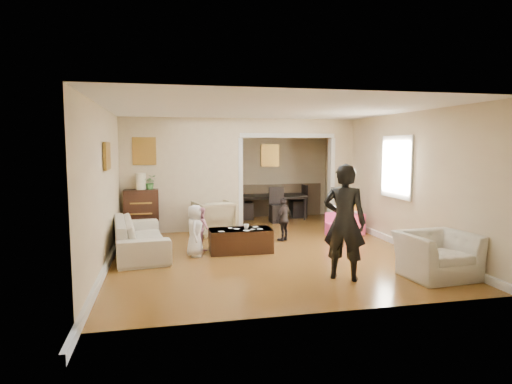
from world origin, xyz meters
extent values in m
plane|color=#976027|center=(0.00, 0.00, 0.00)|extent=(7.00, 7.00, 0.00)
cube|color=beige|center=(-1.38, 1.80, 1.30)|extent=(2.75, 0.18, 2.60)
cube|color=beige|center=(2.48, 1.80, 1.30)|extent=(0.55, 0.18, 2.60)
cube|color=beige|center=(1.10, 1.80, 2.42)|extent=(2.22, 0.18, 0.35)
cube|color=white|center=(2.73, -0.40, 1.55)|extent=(0.03, 0.95, 1.10)
cube|color=brown|center=(-2.20, 1.70, 1.85)|extent=(0.45, 0.03, 0.55)
cube|color=brown|center=(-2.71, -0.60, 1.80)|extent=(0.03, 0.55, 0.40)
cube|color=brown|center=(1.10, 3.44, 1.70)|extent=(0.45, 0.03, 0.55)
imported|color=beige|center=(-2.25, -0.11, 0.32)|extent=(1.11, 2.30, 0.65)
imported|color=#C8BC8B|center=(-0.72, 1.30, 0.38)|extent=(0.98, 1.00, 0.76)
imported|color=beige|center=(2.19, -2.53, 0.33)|extent=(1.10, 0.98, 0.67)
cube|color=black|center=(-2.29, 1.55, 0.51)|extent=(0.74, 0.42, 1.02)
cylinder|color=#F7EEC9|center=(-2.29, 1.55, 1.20)|extent=(0.22, 0.22, 0.36)
imported|color=#3F7F38|center=(-2.09, 1.55, 1.17)|extent=(0.28, 0.24, 0.31)
cube|color=#3C1F13|center=(-0.42, -0.39, 0.22)|extent=(1.16, 0.59, 0.43)
imported|color=white|center=(-0.32, -0.44, 0.48)|extent=(0.10, 0.10, 0.09)
cube|color=#EE3E6F|center=(2.27, 0.71, 0.24)|extent=(0.54, 0.54, 0.47)
cube|color=yellow|center=(2.39, 0.81, 0.62)|extent=(0.21, 0.09, 0.30)
cylinder|color=#2AD2CA|center=(2.17, 0.66, 0.51)|extent=(0.08, 0.08, 0.08)
cube|color=red|center=(2.15, 0.83, 0.50)|extent=(0.10, 0.09, 0.05)
imported|color=white|center=(2.32, 0.59, 0.50)|extent=(0.22, 0.22, 0.05)
imported|color=black|center=(1.07, 3.11, 0.32)|extent=(1.92, 1.18, 0.64)
imported|color=black|center=(0.78, -2.33, 0.86)|extent=(0.75, 0.70, 1.71)
imported|color=white|center=(-1.27, -0.54, 0.46)|extent=(0.38, 0.50, 0.93)
imported|color=pink|center=(-1.12, -0.09, 0.41)|extent=(0.43, 0.48, 0.83)
imported|color=black|center=(0.63, 0.36, 0.45)|extent=(0.54, 0.50, 0.89)
cube|color=white|center=(-0.22, -0.50, 0.43)|extent=(0.09, 0.10, 0.00)
cube|color=white|center=(-0.49, -0.37, 0.43)|extent=(0.13, 0.13, 0.00)
cube|color=white|center=(-0.11, -0.26, 0.43)|extent=(0.12, 0.10, 0.00)
cube|color=white|center=(-0.34, -0.57, 0.43)|extent=(0.14, 0.14, 0.00)
cube|color=white|center=(-0.60, -0.27, 0.43)|extent=(0.08, 0.09, 0.00)
cube|color=white|center=(-0.80, -0.57, 0.43)|extent=(0.11, 0.10, 0.00)
cube|color=white|center=(-0.07, -0.48, 0.43)|extent=(0.10, 0.08, 0.00)
camera|label=1|loc=(-1.80, -8.13, 1.97)|focal=30.17mm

